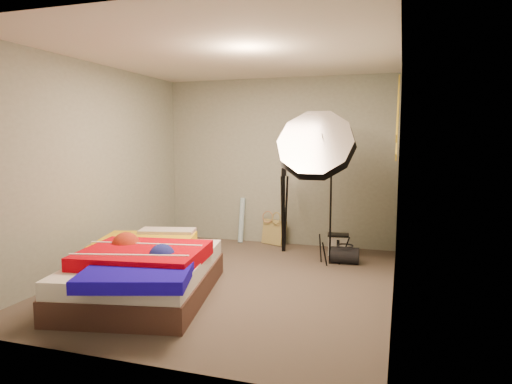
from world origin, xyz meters
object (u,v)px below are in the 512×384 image
at_px(wrapping_roll, 242,220).
at_px(camera_tripod, 284,204).
at_px(camera_case, 338,245).
at_px(tote_bag, 274,232).
at_px(photo_umbrella, 316,148).
at_px(bed, 145,270).
at_px(duffel_bag, 345,255).

distance_m(wrapping_roll, camera_tripod, 0.93).
bearing_deg(camera_case, camera_tripod, 176.54).
xyz_separation_m(tote_bag, wrapping_roll, (-0.53, 0.00, 0.16)).
relative_size(tote_bag, wrapping_roll, 0.54).
height_order(tote_bag, photo_umbrella, photo_umbrella).
xyz_separation_m(wrapping_roll, camera_tripod, (0.77, -0.39, 0.34)).
relative_size(tote_bag, bed, 0.17).
height_order(camera_case, bed, bed).
xyz_separation_m(bed, photo_umbrella, (1.44, 1.68, 1.21)).
height_order(camera_case, photo_umbrella, photo_umbrella).
bearing_deg(wrapping_roll, tote_bag, 0.00).
height_order(tote_bag, camera_tripod, camera_tripod).
bearing_deg(duffel_bag, bed, -136.23).
xyz_separation_m(photo_umbrella, camera_tripod, (-0.56, 0.57, -0.80)).
distance_m(bed, camera_tripod, 2.45).
bearing_deg(duffel_bag, wrapping_roll, 152.93).
height_order(wrapping_roll, duffel_bag, wrapping_roll).
relative_size(camera_case, bed, 0.13).
relative_size(wrapping_roll, camera_case, 2.58).
distance_m(duffel_bag, bed, 2.59).
bearing_deg(camera_tripod, tote_bag, 122.31).
xyz_separation_m(wrapping_roll, photo_umbrella, (1.33, -0.96, 1.14)).
distance_m(photo_umbrella, camera_tripod, 1.13).
xyz_separation_m(tote_bag, photo_umbrella, (0.80, -0.96, 1.30)).
height_order(tote_bag, bed, bed).
distance_m(tote_bag, wrapping_roll, 0.55).
height_order(tote_bag, camera_case, tote_bag).
xyz_separation_m(camera_case, camera_tripod, (-0.77, -0.05, 0.55)).
bearing_deg(bed, photo_umbrella, 49.44).
xyz_separation_m(tote_bag, duffel_bag, (1.16, -0.78, -0.08)).
relative_size(camera_case, duffel_bag, 0.76).
distance_m(duffel_bag, camera_tripod, 1.15).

